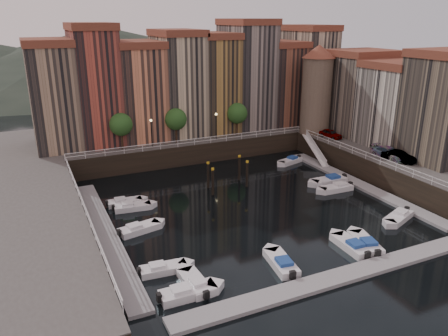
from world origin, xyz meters
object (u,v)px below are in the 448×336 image
car_a (330,134)px  car_c (389,154)px  corner_tower (317,88)px  gangway (315,149)px  boat_left_2 (139,229)px  boat_left_1 (162,269)px  mooring_pilings (227,175)px  boat_left_0 (187,293)px  car_b (399,157)px

car_a → car_c: (0.40, -11.64, 0.08)m
corner_tower → car_a: bearing=-85.2°
gangway → boat_left_2: size_ratio=1.80×
corner_tower → boat_left_1: bearing=-143.6°
mooring_pilings → boat_left_0: (-12.83, -19.78, -1.28)m
boat_left_1 → car_c: size_ratio=0.84×
boat_left_1 → boat_left_2: 8.18m
boat_left_1 → car_c: bearing=19.5°
car_c → car_a: bearing=85.6°
corner_tower → car_c: size_ratio=2.71×
boat_left_2 → car_b: size_ratio=1.08×
mooring_pilings → boat_left_1: (-13.50, -15.63, -1.32)m
mooring_pilings → car_a: bearing=13.9°
boat_left_1 → car_b: (33.93, 7.33, 3.38)m
car_a → boat_left_2: bearing=-168.7°
boat_left_1 → car_c: (33.79, 8.91, 3.41)m
boat_left_2 → car_c: size_ratio=0.91×
car_a → car_c: bearing=-97.1°
car_a → boat_left_1: bearing=-157.5°
boat_left_0 → boat_left_2: bearing=93.8°
corner_tower → car_a: 7.56m
car_a → car_b: 13.24m
boat_left_1 → car_c: car_c is taller
boat_left_0 → car_a: (32.71, 24.70, 3.30)m
gangway → boat_left_2: bearing=-158.8°
gangway → car_c: 11.67m
boat_left_2 → car_a: 35.71m
gangway → car_c: (3.62, -10.94, 1.82)m
mooring_pilings → boat_left_1: 20.70m
boat_left_0 → car_b: size_ratio=1.11×
corner_tower → car_a: size_ratio=3.55×
mooring_pilings → car_a: (19.88, 4.92, 2.01)m
corner_tower → car_c: (0.72, -15.44, -6.46)m
car_a → car_c: car_c is taller
corner_tower → gangway: 9.86m
gangway → car_a: car_a is taller
boat_left_0 → car_b: (33.25, 11.47, 3.34)m
gangway → boat_left_0: size_ratio=1.75×
mooring_pilings → car_a: 20.58m
mooring_pilings → boat_left_0: bearing=-123.0°
boat_left_0 → car_b: bearing=19.9°
car_a → corner_tower: bearing=85.7°
mooring_pilings → boat_left_1: bearing=-130.8°
boat_left_2 → car_c: bearing=-11.2°
mooring_pilings → boat_left_1: size_ratio=1.31×
boat_left_1 → boat_left_2: size_ratio=0.93×
boat_left_1 → boat_left_0: bearing=-76.0°
car_b → mooring_pilings: bearing=139.1°
mooring_pilings → car_c: size_ratio=1.10×
car_b → boat_left_0: bearing=-179.8°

